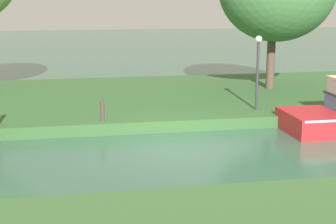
{
  "coord_description": "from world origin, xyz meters",
  "views": [
    {
      "loc": [
        -3.15,
        -14.22,
        4.41
      ],
      "look_at": [
        -0.29,
        1.2,
        0.9
      ],
      "focal_mm": 54.52,
      "sensor_mm": 36.0,
      "label": 1
    }
  ],
  "objects": [
    {
      "name": "ground_plane",
      "position": [
        0.0,
        0.0,
        0.0
      ],
      "size": [
        120.0,
        120.0,
        0.0
      ],
      "primitive_type": "plane",
      "color": "#345C47"
    },
    {
      "name": "mooring_post_far",
      "position": [
        -2.29,
        2.48,
        0.73
      ],
      "size": [
        0.14,
        0.14,
        0.66
      ],
      "primitive_type": "cylinder",
      "color": "#4B3231",
      "rests_on": "riverbank_far"
    },
    {
      "name": "riverbank_far",
      "position": [
        0.0,
        7.0,
        0.2
      ],
      "size": [
        72.0,
        10.0,
        0.4
      ],
      "primitive_type": "cube",
      "color": "#335B2D",
      "rests_on": "ground_plane"
    },
    {
      "name": "lamp_post",
      "position": [
        3.38,
        3.22,
        2.12
      ],
      "size": [
        0.24,
        0.24,
        2.7
      ],
      "color": "#333338",
      "rests_on": "riverbank_far"
    }
  ]
}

